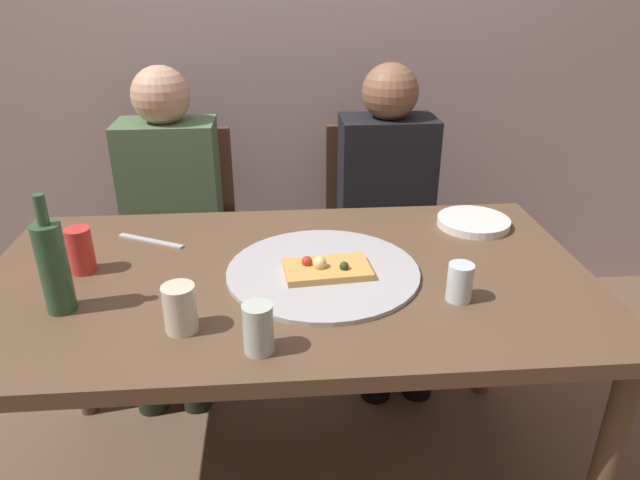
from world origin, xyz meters
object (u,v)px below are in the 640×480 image
(pizza_tray, at_px, (323,271))
(soda_can, at_px, (81,250))
(plate_stack, at_px, (473,222))
(table_knife, at_px, (151,241))
(tumbler_near, at_px, (180,308))
(guest_in_beanie, at_px, (389,208))
(wine_bottle, at_px, (54,266))
(chair_right, at_px, (381,223))
(pizza_slice_last, at_px, (326,269))
(wine_glass, at_px, (258,328))
(dining_table, at_px, (288,299))
(tumbler_far, at_px, (460,282))
(guest_in_sweater, at_px, (170,215))
(chair_left, at_px, (179,229))

(pizza_tray, bearing_deg, soda_can, 174.28)
(plate_stack, bearing_deg, table_knife, -177.62)
(tumbler_near, distance_m, soda_can, 0.42)
(table_knife, xyz_separation_m, guest_in_beanie, (0.80, 0.46, -0.11))
(wine_bottle, xyz_separation_m, chair_right, (0.94, 0.98, -0.35))
(pizza_slice_last, height_order, chair_right, chair_right)
(wine_glass, height_order, chair_right, chair_right)
(tumbler_near, relative_size, wine_glass, 0.99)
(pizza_slice_last, distance_m, wine_bottle, 0.65)
(dining_table, height_order, chair_right, chair_right)
(pizza_tray, height_order, wine_bottle, wine_bottle)
(tumbler_far, xyz_separation_m, guest_in_sweater, (-0.83, 0.85, -0.15))
(wine_glass, xyz_separation_m, guest_in_beanie, (0.48, 1.02, -0.16))
(wine_glass, relative_size, chair_right, 0.12)
(guest_in_beanie, bearing_deg, wine_glass, 65.06)
(dining_table, bearing_deg, soda_can, 174.17)
(tumbler_near, height_order, table_knife, tumbler_near)
(tumbler_near, height_order, soda_can, soda_can)
(soda_can, height_order, chair_left, chair_left)
(tumbler_far, height_order, soda_can, soda_can)
(pizza_tray, bearing_deg, guest_in_beanie, 65.73)
(dining_table, xyz_separation_m, chair_left, (-0.42, 0.84, -0.16))
(pizza_slice_last, xyz_separation_m, chair_right, (0.31, 0.87, -0.26))
(dining_table, height_order, guest_in_beanie, guest_in_beanie)
(pizza_slice_last, height_order, guest_in_beanie, guest_in_beanie)
(dining_table, height_order, tumbler_far, tumbler_far)
(tumbler_near, bearing_deg, plate_stack, 31.58)
(soda_can, relative_size, table_knife, 0.55)
(dining_table, bearing_deg, tumbler_far, -21.98)
(table_knife, bearing_deg, guest_in_beanie, -122.74)
(pizza_tray, distance_m, tumbler_far, 0.35)
(guest_in_sweater, bearing_deg, plate_stack, 157.26)
(tumbler_far, relative_size, plate_stack, 0.42)
(soda_can, xyz_separation_m, guest_in_beanie, (0.94, 0.63, -0.17))
(table_knife, bearing_deg, soda_can, 77.58)
(dining_table, xyz_separation_m, plate_stack, (0.59, 0.27, 0.09))
(pizza_tray, xyz_separation_m, chair_right, (0.31, 0.85, -0.24))
(soda_can, xyz_separation_m, chair_left, (0.11, 0.78, -0.29))
(wine_bottle, distance_m, chair_left, 1.04)
(wine_glass, distance_m, chair_left, 1.26)
(wine_bottle, relative_size, wine_glass, 2.61)
(tumbler_near, bearing_deg, soda_can, 134.93)
(tumbler_far, distance_m, chair_left, 1.33)
(plate_stack, relative_size, guest_in_beanie, 0.19)
(dining_table, relative_size, guest_in_sweater, 1.36)
(chair_left, distance_m, guest_in_sweater, 0.20)
(wine_bottle, relative_size, tumbler_far, 3.06)
(tumbler_far, relative_size, table_knife, 0.43)
(table_knife, height_order, guest_in_beanie, guest_in_beanie)
(pizza_tray, height_order, table_knife, pizza_tray)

